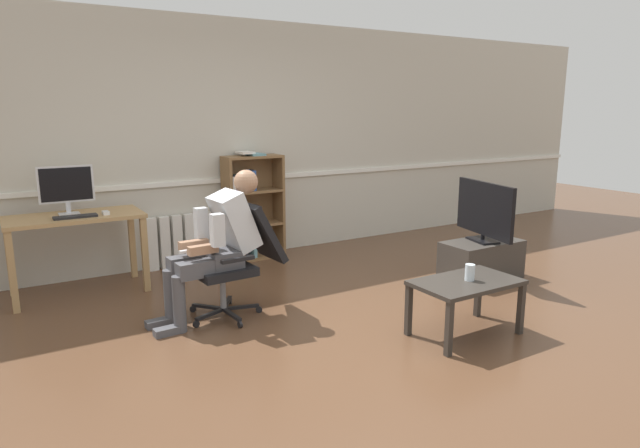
{
  "coord_description": "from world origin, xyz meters",
  "views": [
    {
      "loc": [
        -2.37,
        -3.28,
        1.73
      ],
      "look_at": [
        0.15,
        0.85,
        0.7
      ],
      "focal_mm": 30.77,
      "sensor_mm": 36.0,
      "label": 1
    }
  ],
  "objects_px": {
    "imac_monitor": "(66,186)",
    "bookshelf": "(250,209)",
    "radiator": "(183,240)",
    "drinking_glass": "(470,272)",
    "office_chair": "(239,254)",
    "computer_mouse": "(106,213)",
    "keyboard": "(75,217)",
    "coffee_table": "(466,288)",
    "tv_stand": "(481,260)",
    "tv_screen": "(485,211)",
    "person_seated": "(217,242)",
    "computer_desk": "(75,227)"
  },
  "relations": [
    {
      "from": "bookshelf",
      "to": "coffee_table",
      "type": "height_order",
      "value": "bookshelf"
    },
    {
      "from": "computer_desk",
      "to": "tv_screen",
      "type": "bearing_deg",
      "value": -24.91
    },
    {
      "from": "imac_monitor",
      "to": "drinking_glass",
      "type": "relative_size",
      "value": 3.79
    },
    {
      "from": "computer_desk",
      "to": "bookshelf",
      "type": "xyz_separation_m",
      "value": [
        1.9,
        0.29,
        -0.06
      ]
    },
    {
      "from": "computer_desk",
      "to": "bookshelf",
      "type": "distance_m",
      "value": 1.92
    },
    {
      "from": "imac_monitor",
      "to": "computer_mouse",
      "type": "height_order",
      "value": "imac_monitor"
    },
    {
      "from": "tv_screen",
      "to": "coffee_table",
      "type": "bearing_deg",
      "value": 140.65
    },
    {
      "from": "imac_monitor",
      "to": "coffee_table",
      "type": "bearing_deg",
      "value": -47.79
    },
    {
      "from": "computer_desk",
      "to": "drinking_glass",
      "type": "xyz_separation_m",
      "value": [
        2.41,
        -2.61,
        -0.14
      ]
    },
    {
      "from": "bookshelf",
      "to": "drinking_glass",
      "type": "bearing_deg",
      "value": -79.92
    },
    {
      "from": "keyboard",
      "to": "bookshelf",
      "type": "relative_size",
      "value": 0.3
    },
    {
      "from": "keyboard",
      "to": "coffee_table",
      "type": "height_order",
      "value": "keyboard"
    },
    {
      "from": "imac_monitor",
      "to": "bookshelf",
      "type": "bearing_deg",
      "value": 6.33
    },
    {
      "from": "computer_mouse",
      "to": "radiator",
      "type": "relative_size",
      "value": 0.13
    },
    {
      "from": "radiator",
      "to": "tv_stand",
      "type": "relative_size",
      "value": 0.95
    },
    {
      "from": "computer_mouse",
      "to": "person_seated",
      "type": "relative_size",
      "value": 0.08
    },
    {
      "from": "imac_monitor",
      "to": "tv_stand",
      "type": "relative_size",
      "value": 0.58
    },
    {
      "from": "office_chair",
      "to": "tv_screen",
      "type": "distance_m",
      "value": 2.53
    },
    {
      "from": "computer_mouse",
      "to": "imac_monitor",
      "type": "bearing_deg",
      "value": 145.89
    },
    {
      "from": "computer_desk",
      "to": "bookshelf",
      "type": "height_order",
      "value": "bookshelf"
    },
    {
      "from": "radiator",
      "to": "coffee_table",
      "type": "relative_size",
      "value": 0.96
    },
    {
      "from": "tv_stand",
      "to": "coffee_table",
      "type": "height_order",
      "value": "coffee_table"
    },
    {
      "from": "office_chair",
      "to": "tv_screen",
      "type": "height_order",
      "value": "tv_screen"
    },
    {
      "from": "keyboard",
      "to": "person_seated",
      "type": "xyz_separation_m",
      "value": [
        0.91,
        -1.14,
        -0.11
      ]
    },
    {
      "from": "computer_mouse",
      "to": "radiator",
      "type": "height_order",
      "value": "computer_mouse"
    },
    {
      "from": "coffee_table",
      "to": "tv_stand",
      "type": "bearing_deg",
      "value": 37.88
    },
    {
      "from": "bookshelf",
      "to": "person_seated",
      "type": "relative_size",
      "value": 1.01
    },
    {
      "from": "tv_stand",
      "to": "coffee_table",
      "type": "relative_size",
      "value": 1.01
    },
    {
      "from": "tv_stand",
      "to": "computer_mouse",
      "type": "bearing_deg",
      "value": 155.09
    },
    {
      "from": "tv_screen",
      "to": "drinking_glass",
      "type": "distance_m",
      "value": 1.52
    },
    {
      "from": "computer_mouse",
      "to": "keyboard",
      "type": "bearing_deg",
      "value": -175.68
    },
    {
      "from": "keyboard",
      "to": "computer_mouse",
      "type": "xyz_separation_m",
      "value": [
        0.26,
        0.02,
        0.01
      ]
    },
    {
      "from": "computer_mouse",
      "to": "radiator",
      "type": "xyz_separation_m",
      "value": [
        0.87,
        0.51,
        -0.48
      ]
    },
    {
      "from": "computer_mouse",
      "to": "bookshelf",
      "type": "bearing_deg",
      "value": 14.08
    },
    {
      "from": "imac_monitor",
      "to": "drinking_glass",
      "type": "xyz_separation_m",
      "value": [
        2.45,
        -2.69,
        -0.52
      ]
    },
    {
      "from": "radiator",
      "to": "drinking_glass",
      "type": "relative_size",
      "value": 6.22
    },
    {
      "from": "keyboard",
      "to": "computer_desk",
      "type": "bearing_deg",
      "value": 87.02
    },
    {
      "from": "tv_screen",
      "to": "person_seated",
      "type": "bearing_deg",
      "value": 94.55
    },
    {
      "from": "computer_mouse",
      "to": "office_chair",
      "type": "bearing_deg",
      "value": -53.7
    },
    {
      "from": "radiator",
      "to": "tv_screen",
      "type": "xyz_separation_m",
      "value": [
        2.46,
        -2.06,
        0.43
      ]
    },
    {
      "from": "bookshelf",
      "to": "radiator",
      "type": "xyz_separation_m",
      "value": [
        -0.77,
        0.1,
        -0.29
      ]
    },
    {
      "from": "keyboard",
      "to": "person_seated",
      "type": "relative_size",
      "value": 0.3
    },
    {
      "from": "computer_mouse",
      "to": "bookshelf",
      "type": "xyz_separation_m",
      "value": [
        1.64,
        0.41,
        -0.19
      ]
    },
    {
      "from": "computer_desk",
      "to": "office_chair",
      "type": "height_order",
      "value": "office_chair"
    },
    {
      "from": "imac_monitor",
      "to": "bookshelf",
      "type": "xyz_separation_m",
      "value": [
        1.93,
        0.21,
        -0.44
      ]
    },
    {
      "from": "computer_desk",
      "to": "computer_mouse",
      "type": "xyz_separation_m",
      "value": [
        0.26,
        -0.12,
        0.13
      ]
    },
    {
      "from": "computer_mouse",
      "to": "person_seated",
      "type": "bearing_deg",
      "value": -60.89
    },
    {
      "from": "imac_monitor",
      "to": "office_chair",
      "type": "relative_size",
      "value": 0.5
    },
    {
      "from": "imac_monitor",
      "to": "bookshelf",
      "type": "relative_size",
      "value": 0.39
    },
    {
      "from": "computer_mouse",
      "to": "drinking_glass",
      "type": "distance_m",
      "value": 3.31
    }
  ]
}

